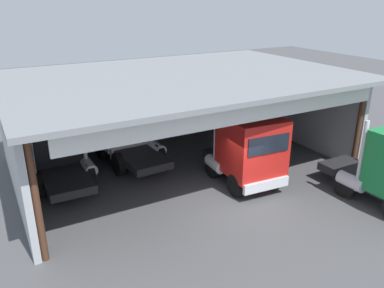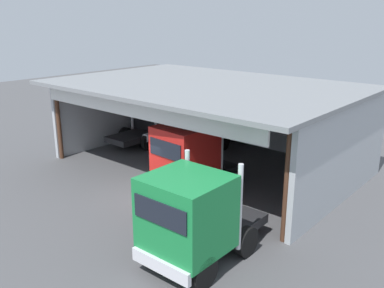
{
  "view_description": "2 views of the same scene",
  "coord_description": "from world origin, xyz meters",
  "px_view_note": "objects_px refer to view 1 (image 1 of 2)",
  "views": [
    {
      "loc": [
        -8.29,
        -11.41,
        8.13
      ],
      "look_at": [
        0.0,
        3.47,
        1.58
      ],
      "focal_mm": 36.14,
      "sensor_mm": 36.0,
      "label": 1
    },
    {
      "loc": [
        13.93,
        -12.76,
        8.1
      ],
      "look_at": [
        0.0,
        3.47,
        1.58
      ],
      "focal_mm": 39.23,
      "sensor_mm": 36.0,
      "label": 2
    }
  ],
  "objects_px": {
    "truck_black_right_bay": "(55,142)",
    "truck_red_center_bay": "(248,149)",
    "tool_cart": "(221,120)",
    "traffic_cone": "(347,190)",
    "truck_white_center_right_bay": "(124,125)",
    "oil_drum": "(241,119)"
  },
  "relations": [
    {
      "from": "tool_cart",
      "to": "traffic_cone",
      "type": "bearing_deg",
      "value": -91.84
    },
    {
      "from": "tool_cart",
      "to": "traffic_cone",
      "type": "xyz_separation_m",
      "value": [
        -0.34,
        -10.52,
        -0.22
      ]
    },
    {
      "from": "truck_black_right_bay",
      "to": "tool_cart",
      "type": "xyz_separation_m",
      "value": [
        10.83,
        2.43,
        -1.28
      ]
    },
    {
      "from": "oil_drum",
      "to": "traffic_cone",
      "type": "bearing_deg",
      "value": -100.19
    },
    {
      "from": "truck_black_right_bay",
      "to": "truck_red_center_bay",
      "type": "bearing_deg",
      "value": -34.53
    },
    {
      "from": "truck_white_center_right_bay",
      "to": "truck_black_right_bay",
      "type": "bearing_deg",
      "value": -175.0
    },
    {
      "from": "truck_white_center_right_bay",
      "to": "tool_cart",
      "type": "relative_size",
      "value": 5.31
    },
    {
      "from": "oil_drum",
      "to": "traffic_cone",
      "type": "height_order",
      "value": "oil_drum"
    },
    {
      "from": "truck_white_center_right_bay",
      "to": "tool_cart",
      "type": "xyz_separation_m",
      "value": [
        7.24,
        1.93,
        -1.37
      ]
    },
    {
      "from": "traffic_cone",
      "to": "tool_cart",
      "type": "bearing_deg",
      "value": 88.16
    },
    {
      "from": "truck_black_right_bay",
      "to": "tool_cart",
      "type": "relative_size",
      "value": 5.39
    },
    {
      "from": "truck_black_right_bay",
      "to": "oil_drum",
      "type": "bearing_deg",
      "value": 10.44
    },
    {
      "from": "truck_black_right_bay",
      "to": "traffic_cone",
      "type": "xyz_separation_m",
      "value": [
        10.5,
        -8.09,
        -1.5
      ]
    },
    {
      "from": "tool_cart",
      "to": "truck_black_right_bay",
      "type": "bearing_deg",
      "value": -167.38
    },
    {
      "from": "oil_drum",
      "to": "tool_cart",
      "type": "relative_size",
      "value": 0.86
    },
    {
      "from": "oil_drum",
      "to": "traffic_cone",
      "type": "xyz_separation_m",
      "value": [
        -1.85,
        -10.29,
        -0.15
      ]
    },
    {
      "from": "truck_black_right_bay",
      "to": "truck_white_center_right_bay",
      "type": "xyz_separation_m",
      "value": [
        3.59,
        0.49,
        0.08
      ]
    },
    {
      "from": "tool_cart",
      "to": "traffic_cone",
      "type": "height_order",
      "value": "tool_cart"
    },
    {
      "from": "oil_drum",
      "to": "tool_cart",
      "type": "height_order",
      "value": "tool_cart"
    },
    {
      "from": "traffic_cone",
      "to": "truck_red_center_bay",
      "type": "bearing_deg",
      "value": 136.7
    },
    {
      "from": "truck_white_center_right_bay",
      "to": "traffic_cone",
      "type": "height_order",
      "value": "truck_white_center_right_bay"
    },
    {
      "from": "truck_white_center_right_bay",
      "to": "traffic_cone",
      "type": "bearing_deg",
      "value": -54.0
    }
  ]
}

